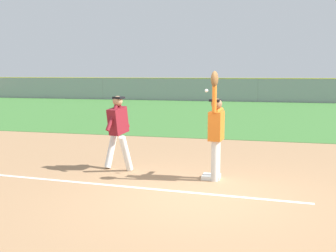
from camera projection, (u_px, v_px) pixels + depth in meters
ground_plane at (199, 196)px, 7.67m from camera, size 80.00×80.00×0.00m
outfield_grass at (250, 113)px, 23.13m from camera, size 51.47×19.00×0.01m
chalk_foul_line at (21, 177)px, 9.03m from camera, size 11.98×0.87×0.01m
first_base at (211, 177)px, 8.90m from camera, size 0.39×0.39×0.08m
fielder at (216, 127)px, 8.64m from camera, size 0.29×0.90×2.28m
runner at (118, 127)px, 9.60m from camera, size 0.76×0.83×1.72m
baseball at (206, 91)px, 8.85m from camera, size 0.07×0.07×0.07m
outfield_fence at (258, 90)px, 32.14m from camera, size 51.55×0.08×1.85m
parked_car_silver at (175, 90)px, 38.65m from camera, size 4.52×2.37×1.25m
parked_car_red at (240, 91)px, 36.41m from camera, size 4.55×2.41×1.25m
parked_car_black at (314, 92)px, 34.99m from camera, size 4.57×2.45×1.25m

